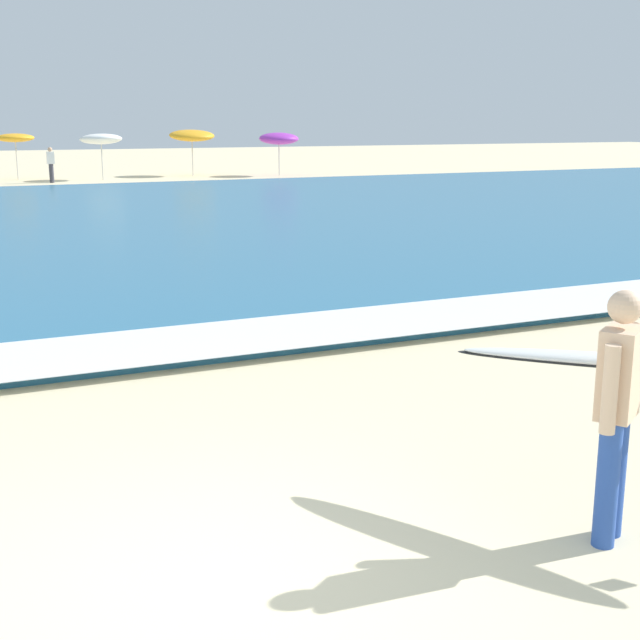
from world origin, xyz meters
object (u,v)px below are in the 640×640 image
object	(u,v)px
beach_umbrella_4	(101,139)
beachgoer_near_row_left	(51,164)
beach_umbrella_5	(192,136)
surfer_with_board	(627,385)
beach_umbrella_6	(279,139)
beach_umbrella_3	(15,138)

from	to	relation	value
beach_umbrella_4	beachgoer_near_row_left	size ratio (longest dim) A/B	1.39
beach_umbrella_4	beach_umbrella_5	distance (m)	4.92
surfer_with_board	beachgoer_near_row_left	bearing A→B (deg)	88.36
surfer_with_board	beachgoer_near_row_left	size ratio (longest dim) A/B	1.53
beach_umbrella_4	beachgoer_near_row_left	world-z (taller)	beach_umbrella_4
surfer_with_board	beach_umbrella_4	bearing A→B (deg)	84.65
beach_umbrella_4	beach_umbrella_5	size ratio (longest dim) A/B	0.94
surfer_with_board	beach_umbrella_6	bearing A→B (deg)	71.63
beach_umbrella_3	beach_umbrella_5	size ratio (longest dim) A/B	0.91
beach_umbrella_3	beach_umbrella_6	distance (m)	12.59
beach_umbrella_4	beachgoer_near_row_left	distance (m)	2.86
beach_umbrella_3	beachgoer_near_row_left	size ratio (longest dim) A/B	1.36
beach_umbrella_3	beach_umbrella_5	xyz separation A→B (m)	(8.36, -0.68, 0.06)
beach_umbrella_5	beachgoer_near_row_left	bearing A→B (deg)	-162.29
beach_umbrella_3	beachgoer_near_row_left	world-z (taller)	beach_umbrella_3
beach_umbrella_6	beach_umbrella_4	bearing A→B (deg)	176.73
beach_umbrella_6	beachgoer_near_row_left	bearing A→B (deg)	-177.34
surfer_with_board	beach_umbrella_4	distance (m)	37.52
surfer_with_board	beach_umbrella_6	xyz separation A→B (m)	(12.23, 36.85, 0.80)
beachgoer_near_row_left	beach_umbrella_5	bearing A→B (deg)	17.71
beach_umbrella_3	beach_umbrella_5	distance (m)	8.39
surfer_with_board	beach_umbrella_3	size ratio (longest dim) A/B	1.13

